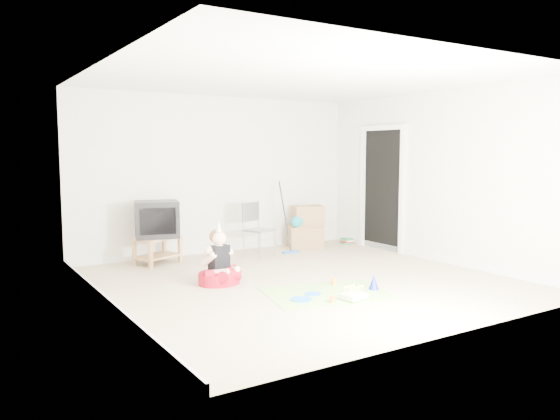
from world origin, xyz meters
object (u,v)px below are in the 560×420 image
folding_chair (259,230)px  birthday_cake (354,297)px  crt_tv (157,219)px  seated_woman (219,270)px  cardboard_boxes (306,228)px  tv_stand (158,248)px

folding_chair → birthday_cake: 2.86m
crt_tv → birthday_cake: size_ratio=2.13×
crt_tv → seated_woman: bearing=-65.9°
crt_tv → seated_woman: 1.72m
cardboard_boxes → tv_stand: bearing=179.8°
folding_chair → birthday_cake: (-0.37, -2.81, -0.40)m
tv_stand → folding_chair: size_ratio=0.84×
tv_stand → cardboard_boxes: 2.70m
folding_chair → seated_woman: (-1.33, -1.30, -0.26)m
folding_chair → cardboard_boxes: 1.18m
crt_tv → cardboard_boxes: bearing=15.4°
crt_tv → folding_chair: crt_tv is taller
crt_tv → folding_chair: (1.57, -0.33, -0.24)m
seated_woman → birthday_cake: 1.79m
cardboard_boxes → birthday_cake: cardboard_boxes is taller
cardboard_boxes → crt_tv: bearing=179.8°
tv_stand → birthday_cake: tv_stand is taller
tv_stand → cardboard_boxes: (2.70, -0.01, 0.11)m
seated_woman → birthday_cake: size_ratio=2.74×
cardboard_boxes → birthday_cake: bearing=-115.6°
cardboard_boxes → birthday_cake: 3.48m
tv_stand → crt_tv: crt_tv is taller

